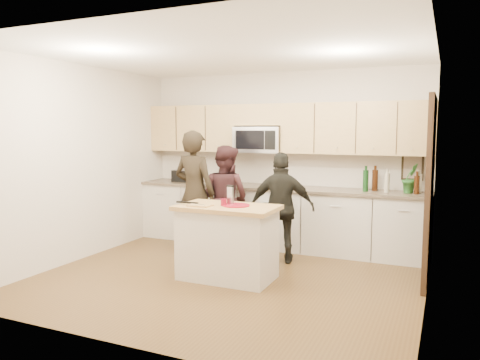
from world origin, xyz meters
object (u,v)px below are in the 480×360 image
at_px(island, 227,242).
at_px(woman_left, 194,193).
at_px(woman_center, 225,199).
at_px(woman_right, 282,208).
at_px(toaster, 182,176).

distance_m(island, woman_left, 1.35).
height_order(island, woman_center, woman_center).
xyz_separation_m(island, woman_right, (0.37, 0.94, 0.30)).
xyz_separation_m(woman_center, woman_right, (0.96, -0.23, -0.04)).
bearing_deg(woman_left, island, 142.85).
bearing_deg(woman_center, woman_right, 177.79).
bearing_deg(toaster, woman_right, -20.71).
height_order(island, toaster, toaster).
xyz_separation_m(woman_left, woman_center, (0.35, 0.30, -0.11)).
bearing_deg(woman_center, island, 127.94).
bearing_deg(toaster, island, -45.76).
height_order(toaster, woman_center, woman_center).
xyz_separation_m(island, toaster, (-1.66, 1.70, 0.58)).
bearing_deg(toaster, woman_center, -26.79).
bearing_deg(island, woman_left, 137.38).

